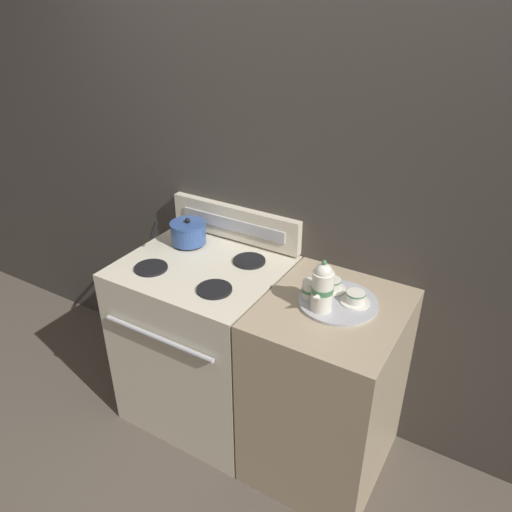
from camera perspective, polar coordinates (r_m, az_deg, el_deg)
name	(u,v)px	position (r m, az deg, el deg)	size (l,w,h in m)	color
ground_plane	(255,426)	(2.90, -0.15, -18.88)	(6.00, 6.00, 0.00)	brown
wall_back	(291,221)	(2.49, 4.05, 3.97)	(6.00, 0.05, 2.20)	#423D38
stove	(206,341)	(2.70, -5.79, -9.65)	(0.77, 0.69, 0.95)	beige
control_panel	(235,223)	(2.61, -2.44, 3.80)	(0.76, 0.05, 0.18)	beige
side_counter	(326,389)	(2.45, 7.99, -14.85)	(0.60, 0.67, 0.94)	tan
saucepan	(188,232)	(2.61, -7.83, 2.71)	(0.30, 0.27, 0.14)	#335193
serving_tray	(338,302)	(2.17, 9.34, -5.20)	(0.34, 0.34, 0.01)	#B2B2B7
teapot	(322,287)	(2.05, 7.59, -3.53)	(0.09, 0.15, 0.23)	white
teacup_left	(332,284)	(2.23, 8.66, -3.22)	(0.13, 0.13, 0.05)	white
teacup_right	(356,297)	(2.16, 11.31, -4.67)	(0.13, 0.13, 0.05)	white
creamer_jug	(311,289)	(2.16, 6.26, -3.79)	(0.07, 0.07, 0.08)	white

